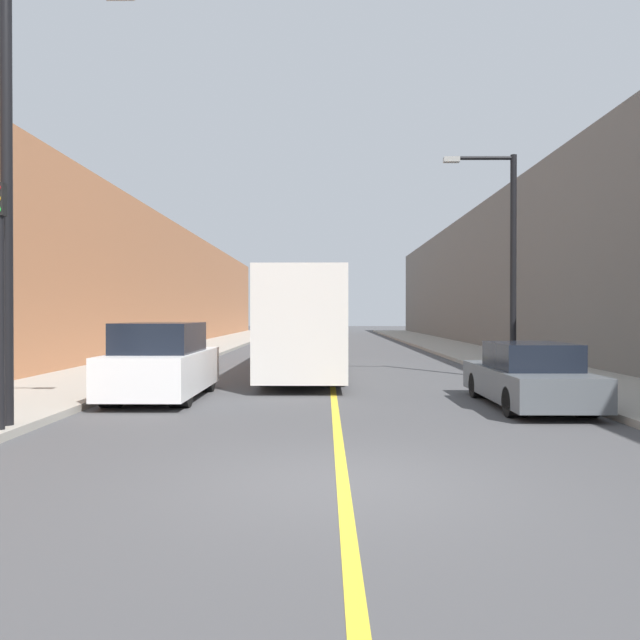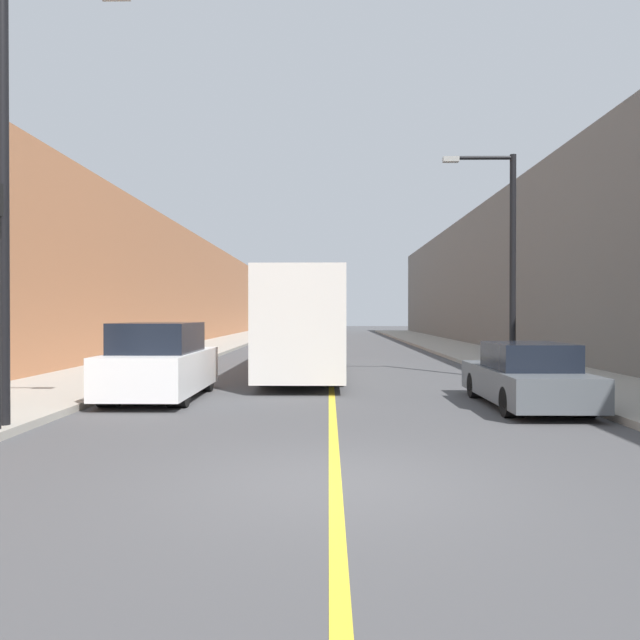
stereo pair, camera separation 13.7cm
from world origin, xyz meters
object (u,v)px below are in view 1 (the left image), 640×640
car_right_near (528,378)px  traffic_light (0,295)px  parked_suv_left (162,364)px  street_lamp_right (507,250)px  street_lamp_left (17,177)px  bus (307,322)px

car_right_near → traffic_light: size_ratio=1.16×
parked_suv_left → street_lamp_right: street_lamp_right is taller
traffic_light → street_lamp_left: bearing=78.3°
car_right_near → street_lamp_right: size_ratio=0.68×
traffic_light → street_lamp_right: bearing=40.1°
parked_suv_left → street_lamp_left: 5.87m
car_right_near → street_lamp_left: 11.10m
bus → street_lamp_left: 12.31m
street_lamp_left → traffic_light: bearing=-101.7°
bus → car_right_near: bus is taller
street_lamp_left → parked_suv_left: bearing=73.1°
car_right_near → traffic_light: traffic_light is taller
bus → traffic_light: 12.44m
bus → car_right_near: bearing=-56.3°
street_lamp_left → bus: bearing=67.0°
parked_suv_left → street_lamp_right: size_ratio=0.67×
parked_suv_left → car_right_near: parked_suv_left is taller
street_lamp_left → street_lamp_right: 14.32m
street_lamp_left → traffic_light: size_ratio=1.85×
bus → street_lamp_right: size_ratio=1.77×
bus → street_lamp_right: bearing=-17.6°
bus → street_lamp_right: street_lamp_right is taller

